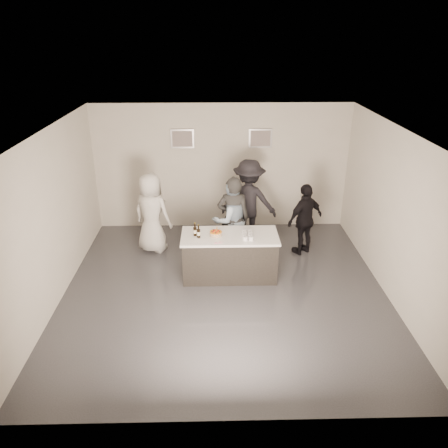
# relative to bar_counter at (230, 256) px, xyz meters

# --- Properties ---
(floor) EXTENTS (6.00, 6.00, 0.00)m
(floor) POSITION_rel_bar_counter_xyz_m (-0.11, -0.54, -0.45)
(floor) COLOR #3D3D42
(floor) RESTS_ON ground
(ceiling) EXTENTS (6.00, 6.00, 0.00)m
(ceiling) POSITION_rel_bar_counter_xyz_m (-0.11, -0.54, 2.55)
(ceiling) COLOR white
(wall_back) EXTENTS (6.00, 0.04, 3.00)m
(wall_back) POSITION_rel_bar_counter_xyz_m (-0.11, 2.46, 1.05)
(wall_back) COLOR beige
(wall_back) RESTS_ON ground
(wall_front) EXTENTS (6.00, 0.04, 3.00)m
(wall_front) POSITION_rel_bar_counter_xyz_m (-0.11, -3.54, 1.05)
(wall_front) COLOR beige
(wall_front) RESTS_ON ground
(wall_left) EXTENTS (0.04, 6.00, 3.00)m
(wall_left) POSITION_rel_bar_counter_xyz_m (-3.11, -0.54, 1.05)
(wall_left) COLOR beige
(wall_left) RESTS_ON ground
(wall_right) EXTENTS (0.04, 6.00, 3.00)m
(wall_right) POSITION_rel_bar_counter_xyz_m (2.89, -0.54, 1.05)
(wall_right) COLOR beige
(wall_right) RESTS_ON ground
(picture_left) EXTENTS (0.54, 0.04, 0.44)m
(picture_left) POSITION_rel_bar_counter_xyz_m (-1.01, 2.43, 1.75)
(picture_left) COLOR #B2B2B7
(picture_left) RESTS_ON wall_back
(picture_right) EXTENTS (0.54, 0.04, 0.44)m
(picture_right) POSITION_rel_bar_counter_xyz_m (0.79, 2.43, 1.75)
(picture_right) COLOR #B2B2B7
(picture_right) RESTS_ON wall_back
(bar_counter) EXTENTS (1.86, 0.86, 0.90)m
(bar_counter) POSITION_rel_bar_counter_xyz_m (0.00, 0.00, 0.00)
(bar_counter) COLOR white
(bar_counter) RESTS_ON ground
(cake) EXTENTS (0.23, 0.23, 0.07)m
(cake) POSITION_rel_bar_counter_xyz_m (-0.27, -0.01, 0.49)
(cake) COLOR orange
(cake) RESTS_ON bar_counter
(beer_bottle_a) EXTENTS (0.07, 0.07, 0.26)m
(beer_bottle_a) POSITION_rel_bar_counter_xyz_m (-0.66, -0.01, 0.58)
(beer_bottle_a) COLOR black
(beer_bottle_a) RESTS_ON bar_counter
(beer_bottle_b) EXTENTS (0.07, 0.07, 0.26)m
(beer_bottle_b) POSITION_rel_bar_counter_xyz_m (-0.59, -0.10, 0.58)
(beer_bottle_b) COLOR black
(beer_bottle_b) RESTS_ON bar_counter
(tumbler_cluster) EXTENTS (0.19, 0.40, 0.08)m
(tumbler_cluster) POSITION_rel_bar_counter_xyz_m (0.33, -0.09, 0.49)
(tumbler_cluster) COLOR orange
(tumbler_cluster) RESTS_ON bar_counter
(candles) EXTENTS (0.24, 0.08, 0.01)m
(candles) POSITION_rel_bar_counter_xyz_m (-0.25, -0.34, 0.45)
(candles) COLOR pink
(candles) RESTS_ON bar_counter
(person_main_black) EXTENTS (0.69, 0.47, 1.82)m
(person_main_black) POSITION_rel_bar_counter_xyz_m (0.10, 0.76, 0.46)
(person_main_black) COLOR black
(person_main_black) RESTS_ON ground
(person_main_blue) EXTENTS (0.98, 0.88, 1.67)m
(person_main_blue) POSITION_rel_bar_counter_xyz_m (0.05, 0.85, 0.38)
(person_main_blue) COLOR #9DB6CE
(person_main_blue) RESTS_ON ground
(person_guest_left) EXTENTS (1.02, 0.88, 1.76)m
(person_guest_left) POSITION_rel_bar_counter_xyz_m (-1.64, 1.16, 0.43)
(person_guest_left) COLOR silver
(person_guest_left) RESTS_ON ground
(person_guest_right) EXTENTS (0.99, 0.82, 1.58)m
(person_guest_right) POSITION_rel_bar_counter_xyz_m (1.65, 0.96, 0.34)
(person_guest_right) COLOR black
(person_guest_right) RESTS_ON ground
(person_guest_back) EXTENTS (1.36, 0.95, 1.93)m
(person_guest_back) POSITION_rel_bar_counter_xyz_m (0.49, 1.60, 0.51)
(person_guest_back) COLOR black
(person_guest_back) RESTS_ON ground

